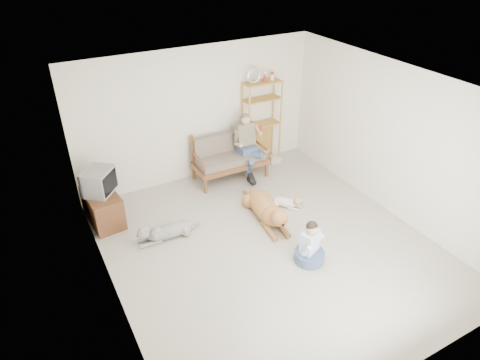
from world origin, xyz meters
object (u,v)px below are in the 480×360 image
golden_retriever (267,210)px  etagere (261,123)px  loveseat (229,156)px  tv_stand (103,208)px

golden_retriever → etagere: bearing=69.7°
etagere → golden_retriever: 2.27m
loveseat → golden_retriever: 1.73m
golden_retriever → tv_stand: bearing=160.4°
tv_stand → golden_retriever: bearing=-32.7°
loveseat → tv_stand: (-2.70, -0.36, -0.19)m
loveseat → etagere: size_ratio=0.70×
etagere → tv_stand: bearing=-171.3°
loveseat → tv_stand: bearing=-171.5°
etagere → loveseat: bearing=-168.1°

